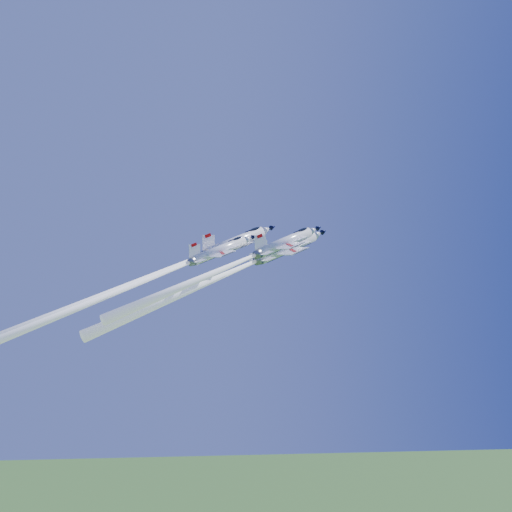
{
  "coord_description": "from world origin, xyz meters",
  "views": [
    {
      "loc": [
        -14.44,
        -103.4,
        61.33
      ],
      "look_at": [
        0.0,
        0.0,
        81.05
      ],
      "focal_mm": 40.0,
      "sensor_mm": 36.0,
      "label": 1
    }
  ],
  "objects": [
    {
      "name": "jet_right",
      "position": [
        -5.6,
        -9.71,
        77.48
      ],
      "size": [
        31.06,
        17.52,
        28.03
      ],
      "rotation": [
        0.45,
        0.16,
        -1.1
      ],
      "color": "white"
    },
    {
      "name": "jet_left",
      "position": [
        -21.62,
        -2.33,
        75.35
      ],
      "size": [
        45.21,
        25.68,
        45.76
      ],
      "rotation": [
        0.45,
        0.16,
        -1.1
      ],
      "color": "white"
    },
    {
      "name": "jet_slot",
      "position": [
        -25.32,
        -9.04,
        72.23
      ],
      "size": [
        42.36,
        24.12,
        45.04
      ],
      "rotation": [
        0.45,
        0.16,
        -1.1
      ],
      "color": "white"
    },
    {
      "name": "jet_lead",
      "position": [
        -5.43,
        -0.67,
        77.49
      ],
      "size": [
        37.36,
        21.09,
        33.87
      ],
      "rotation": [
        0.45,
        0.16,
        -1.1
      ],
      "color": "white"
    }
  ]
}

